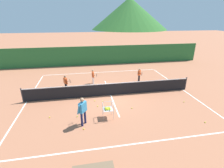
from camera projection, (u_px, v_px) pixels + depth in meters
name	position (u px, v px, depth m)	size (l,w,h in m)	color
ground_plane	(111.00, 95.00, 12.67)	(120.00, 120.00, 0.00)	#A86647
line_baseline_near	(131.00, 144.00, 7.75)	(11.95, 0.08, 0.01)	white
line_baseline_far	(101.00, 72.00, 17.99)	(11.95, 0.08, 0.01)	white
line_sideline_west	(27.00, 102.00, 11.68)	(0.08, 11.21, 0.01)	white
line_sideline_east	(182.00, 89.00, 13.66)	(0.08, 11.21, 0.01)	white
line_service_center	(111.00, 95.00, 12.67)	(0.08, 6.17, 0.01)	white
tennis_net	(111.00, 89.00, 12.49)	(12.44, 0.08, 1.05)	#333338
instructor	(83.00, 109.00, 8.86)	(0.56, 0.80, 1.62)	#191E4C
student_0	(66.00, 82.00, 13.16)	(0.61, 0.53, 1.29)	black
student_1	(93.00, 75.00, 14.64)	(0.40, 0.62, 1.28)	silver
student_2	(139.00, 74.00, 15.13)	(0.44, 0.69, 1.26)	black
ball_cart	(108.00, 109.00, 9.64)	(0.58, 0.58, 0.90)	#B7B7BC
tennis_ball_0	(103.00, 101.00, 11.65)	(0.07, 0.07, 0.07)	yellow
tennis_ball_1	(132.00, 108.00, 10.79)	(0.07, 0.07, 0.07)	yellow
tennis_ball_2	(98.00, 106.00, 11.04)	(0.07, 0.07, 0.07)	yellow
tennis_ball_3	(184.00, 102.00, 11.59)	(0.07, 0.07, 0.07)	yellow
tennis_ball_4	(50.00, 117.00, 9.80)	(0.07, 0.07, 0.07)	yellow
tennis_ball_5	(77.00, 116.00, 9.89)	(0.07, 0.07, 0.07)	yellow
tennis_ball_6	(84.00, 129.00, 8.78)	(0.07, 0.07, 0.07)	yellow
tennis_ball_7	(95.00, 101.00, 11.74)	(0.07, 0.07, 0.07)	yellow
tennis_ball_8	(205.00, 122.00, 9.34)	(0.07, 0.07, 0.07)	yellow
windscreen_fence	(98.00, 55.00, 20.48)	(26.28, 0.08, 2.30)	#286B33
hill_0	(129.00, 14.00, 80.17)	(36.55, 36.55, 14.45)	#2D6628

